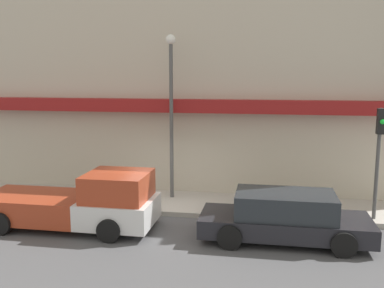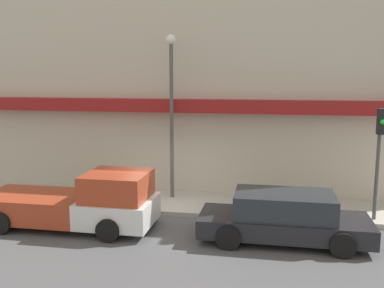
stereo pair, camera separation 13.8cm
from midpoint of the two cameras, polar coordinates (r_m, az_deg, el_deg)
name	(u,v)px [view 2 (the right image)]	position (r m, az deg, el deg)	size (l,w,h in m)	color
ground_plane	(162,216)	(14.94, -3.81, -9.57)	(80.00, 80.00, 0.00)	#4C4C4F
sidewalk	(171,202)	(16.16, -2.62, -7.78)	(36.00, 2.71, 0.17)	#ADA89E
building	(186,55)	(18.25, -0.63, 11.78)	(19.80, 3.80, 11.28)	#BCB29E
pickup_truck	(80,203)	(14.09, -14.48, -7.60)	(5.58, 2.24, 1.83)	silver
parked_car	(284,218)	(12.87, 12.45, -9.55)	(4.89, 2.05, 1.44)	black
fire_hydrant	(281,201)	(15.22, 12.07, -7.50)	(0.19, 0.19, 0.63)	yellow
street_lamp	(171,99)	(15.94, -2.51, 6.05)	(0.36, 0.36, 6.09)	#4C4C4C
traffic_light	(380,144)	(14.68, 23.99, -0.02)	(0.28, 0.42, 3.60)	#4C4C4C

